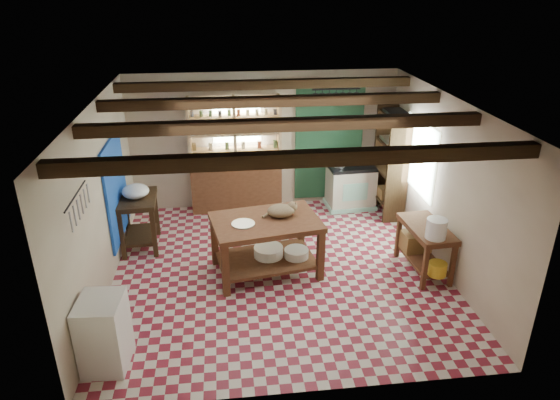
{
  "coord_description": "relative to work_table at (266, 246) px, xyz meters",
  "views": [
    {
      "loc": [
        -0.77,
        -6.55,
        4.13
      ],
      "look_at": [
        0.05,
        0.3,
        1.05
      ],
      "focal_mm": 32.0,
      "sensor_mm": 36.0,
      "label": 1
    }
  ],
  "objects": [
    {
      "name": "prep_table",
      "position": [
        -2.0,
        1.03,
        0.01
      ],
      "size": [
        0.66,
        0.92,
        0.89
      ],
      "primitive_type": "cube",
      "rotation": [
        0.0,
        0.0,
        0.06
      ],
      "color": "#382413",
      "rests_on": "floor"
    },
    {
      "name": "basin_large",
      "position": [
        0.04,
        0.06,
        -0.13
      ],
      "size": [
        0.51,
        0.51,
        0.15
      ],
      "primitive_type": "cylinder",
      "rotation": [
        0.0,
        0.0,
        0.17
      ],
      "color": "white",
      "rests_on": "work_table"
    },
    {
      "name": "ceiling",
      "position": [
        0.2,
        0.01,
        2.16
      ],
      "size": [
        5.0,
        5.0,
        0.02
      ],
      "primitive_type": "cube",
      "color": "#424146",
      "rests_on": "wall_back"
    },
    {
      "name": "wall_front",
      "position": [
        0.2,
        -2.49,
        0.86
      ],
      "size": [
        5.0,
        0.04,
        2.6
      ],
      "primitive_type": "cube",
      "color": "beige",
      "rests_on": "floor"
    },
    {
      "name": "kettle_left",
      "position": [
        1.6,
        2.15,
        0.55
      ],
      "size": [
        0.24,
        0.24,
        0.26
      ],
      "primitive_type": "cylinder",
      "rotation": [
        0.0,
        0.0,
        0.07
      ],
      "color": "#B3B4BB",
      "rests_on": "stove"
    },
    {
      "name": "wall_right",
      "position": [
        2.7,
        0.01,
        0.86
      ],
      "size": [
        0.04,
        5.0,
        2.6
      ],
      "primitive_type": "cube",
      "color": "beige",
      "rests_on": "floor"
    },
    {
      "name": "yellow_tub",
      "position": [
        2.41,
        -0.71,
        -0.14
      ],
      "size": [
        0.28,
        0.28,
        0.19
      ],
      "primitive_type": "cylinder",
      "rotation": [
        0.0,
        0.0,
        0.07
      ],
      "color": "gold",
      "rests_on": "right_counter"
    },
    {
      "name": "wicker_basket",
      "position": [
        2.36,
        0.04,
        -0.09
      ],
      "size": [
        0.44,
        0.36,
        0.29
      ],
      "primitive_type": "cube",
      "rotation": [
        0.0,
        0.0,
        0.07
      ],
      "color": "olive",
      "rests_on": "right_counter"
    },
    {
      "name": "stove",
      "position": [
        1.85,
        2.16,
        -0.01
      ],
      "size": [
        0.92,
        0.65,
        0.86
      ],
      "primitive_type": "cube",
      "rotation": [
        0.0,
        0.0,
        0.07
      ],
      "color": "beige",
      "rests_on": "floor"
    },
    {
      "name": "cat",
      "position": [
        0.24,
        0.09,
        0.53
      ],
      "size": [
        0.49,
        0.43,
        0.19
      ],
      "primitive_type": "ellipsoid",
      "rotation": [
        0.0,
        0.0,
        0.35
      ],
      "color": "#957B57",
      "rests_on": "work_table"
    },
    {
      "name": "utensil_rail",
      "position": [
        -2.24,
        -1.19,
        1.34
      ],
      "size": [
        0.06,
        0.9,
        0.28
      ],
      "primitive_type": "cube",
      "color": "black",
      "rests_on": "wall_left"
    },
    {
      "name": "white_bucket",
      "position": [
        2.35,
        -0.61,
        0.46
      ],
      "size": [
        0.31,
        0.31,
        0.29
      ],
      "primitive_type": "cylinder",
      "rotation": [
        0.0,
        0.0,
        0.07
      ],
      "color": "white",
      "rests_on": "right_counter"
    },
    {
      "name": "tall_rack",
      "position": [
        2.48,
        1.81,
        0.56
      ],
      "size": [
        0.4,
        0.86,
        2.0
      ],
      "primitive_type": "cube",
      "color": "#382413",
      "rests_on": "floor"
    },
    {
      "name": "floor",
      "position": [
        0.2,
        0.01,
        -0.45
      ],
      "size": [
        5.0,
        5.0,
        0.02
      ],
      "primitive_type": "cube",
      "color": "maroon",
      "rests_on": "ground"
    },
    {
      "name": "kettle_right",
      "position": [
        1.95,
        2.17,
        0.52
      ],
      "size": [
        0.16,
        0.16,
        0.18
      ],
      "primitive_type": "cylinder",
      "rotation": [
        0.0,
        0.0,
        0.07
      ],
      "color": "black",
      "rests_on": "stove"
    },
    {
      "name": "blue_wall_patch",
      "position": [
        -2.27,
        0.91,
        0.66
      ],
      "size": [
        0.04,
        1.4,
        1.6
      ],
      "primitive_type": "cube",
      "color": "blue",
      "rests_on": "wall_left"
    },
    {
      "name": "shelving_unit",
      "position": [
        -0.35,
        2.32,
        0.66
      ],
      "size": [
        1.7,
        0.34,
        2.2
      ],
      "primitive_type": "cube",
      "color": "tan",
      "rests_on": "floor"
    },
    {
      "name": "enamel_bowl",
      "position": [
        -2.0,
        1.03,
        0.56
      ],
      "size": [
        0.46,
        0.46,
        0.22
      ],
      "primitive_type": "ellipsoid",
      "rotation": [
        0.0,
        0.0,
        0.06
      ],
      "color": "white",
      "rests_on": "prep_table"
    },
    {
      "name": "white_cabinet",
      "position": [
        -2.02,
        -1.77,
        -0.0
      ],
      "size": [
        0.53,
        0.62,
        0.87
      ],
      "primitive_type": "cube",
      "rotation": [
        0.0,
        0.0,
        -0.07
      ],
      "color": "white",
      "rests_on": "floor"
    },
    {
      "name": "steel_tray",
      "position": [
        -0.34,
        -0.11,
        0.45
      ],
      "size": [
        0.39,
        0.39,
        0.02
      ],
      "primitive_type": "cylinder",
      "rotation": [
        0.0,
        0.0,
        0.17
      ],
      "color": "#B3B4BB",
      "rests_on": "work_table"
    },
    {
      "name": "window_right",
      "position": [
        2.68,
        1.01,
        0.96
      ],
      "size": [
        0.02,
        1.3,
        1.2
      ],
      "primitive_type": "cube",
      "color": "silver",
      "rests_on": "wall_right"
    },
    {
      "name": "window_back",
      "position": [
        -0.3,
        2.49,
        1.26
      ],
      "size": [
        0.9,
        0.02,
        0.8
      ],
      "primitive_type": "cube",
      "color": "silver",
      "rests_on": "wall_back"
    },
    {
      "name": "wall_back",
      "position": [
        0.2,
        2.51,
        0.86
      ],
      "size": [
        5.0,
        0.04,
        2.6
      ],
      "primitive_type": "cube",
      "color": "beige",
      "rests_on": "floor"
    },
    {
      "name": "work_table",
      "position": [
        0.0,
        0.0,
        0.0
      ],
      "size": [
        1.71,
        1.28,
        0.88
      ],
      "primitive_type": "cube",
      "rotation": [
        0.0,
        0.0,
        0.17
      ],
      "color": "brown",
      "rests_on": "floor"
    },
    {
      "name": "wall_left",
      "position": [
        -2.3,
        0.01,
        0.86
      ],
      "size": [
        0.04,
        5.0,
        2.6
      ],
      "primitive_type": "cube",
      "color": "beige",
      "rests_on": "floor"
    },
    {
      "name": "right_counter",
      "position": [
        2.38,
        -0.26,
        -0.06
      ],
      "size": [
        0.6,
        1.09,
        0.76
      ],
      "primitive_type": "cube",
      "rotation": [
        0.0,
        0.0,
        0.07
      ],
      "color": "brown",
      "rests_on": "floor"
    },
    {
      "name": "green_wall_patch",
      "position": [
        1.45,
        2.48,
        0.81
      ],
      "size": [
        1.3,
        0.04,
        2.3
      ],
      "primitive_type": "cube",
      "color": "#1C462B",
      "rests_on": "wall_back"
    },
    {
      "name": "pot_rack",
      "position": [
        1.45,
        2.06,
        1.74
      ],
      "size": [
        0.86,
        0.12,
        0.36
      ],
      "primitive_type": "cube",
      "color": "black",
      "rests_on": "ceiling"
    },
    {
      "name": "basin_small",
      "position": [
        0.46,
        -0.02,
        -0.14
      ],
      "size": [
        0.43,
        0.43,
        0.13
      ],
      "primitive_type": "cylinder",
      "rotation": [
        0.0,
        0.0,
        0.17
      ],
      "color": "white",
      "rests_on": "work_table"
    },
    {
      "name": "ceiling_beams",
      "position": [
        0.2,
        0.01,
        2.04
      ],
      "size": [
        5.0,
        3.8,
        0.15
      ],
      "primitive_type": "cube",
      "color": "#382413",
      "rests_on": "ceiling"
    }
  ]
}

